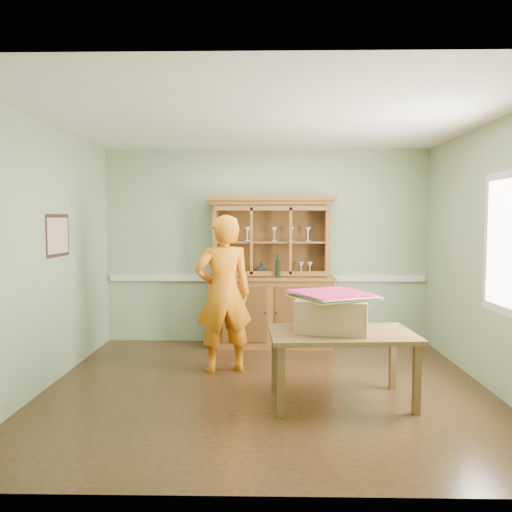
{
  "coord_description": "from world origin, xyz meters",
  "views": [
    {
      "loc": [
        -0.02,
        -4.98,
        1.72
      ],
      "look_at": [
        -0.12,
        0.4,
        1.33
      ],
      "focal_mm": 35.0,
      "sensor_mm": 36.0,
      "label": 1
    }
  ],
  "objects_px": {
    "china_hutch": "(271,293)",
    "cardboard_box": "(332,314)",
    "person": "(224,294)",
    "dining_table": "(342,340)"
  },
  "relations": [
    {
      "from": "china_hutch",
      "to": "cardboard_box",
      "type": "distance_m",
      "value": 2.15
    },
    {
      "from": "cardboard_box",
      "to": "person",
      "type": "height_order",
      "value": "person"
    },
    {
      "from": "cardboard_box",
      "to": "china_hutch",
      "type": "bearing_deg",
      "value": 105.07
    },
    {
      "from": "person",
      "to": "cardboard_box",
      "type": "bearing_deg",
      "value": 125.56
    },
    {
      "from": "china_hutch",
      "to": "person",
      "type": "height_order",
      "value": "china_hutch"
    },
    {
      "from": "china_hutch",
      "to": "cardboard_box",
      "type": "bearing_deg",
      "value": -74.93
    },
    {
      "from": "dining_table",
      "to": "person",
      "type": "bearing_deg",
      "value": 138.1
    },
    {
      "from": "china_hutch",
      "to": "dining_table",
      "type": "bearing_deg",
      "value": -73.3
    },
    {
      "from": "dining_table",
      "to": "cardboard_box",
      "type": "xyz_separation_m",
      "value": [
        -0.08,
        0.06,
        0.23
      ]
    },
    {
      "from": "dining_table",
      "to": "china_hutch",
      "type": "bearing_deg",
      "value": 103.07
    }
  ]
}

